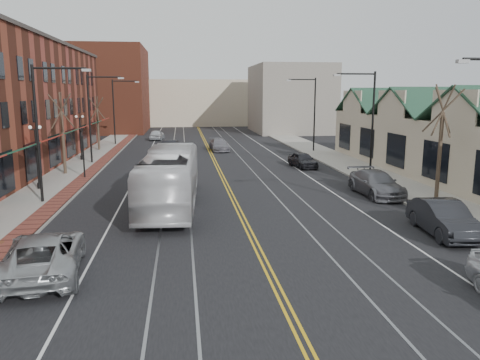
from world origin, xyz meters
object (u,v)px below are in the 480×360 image
object	(u,v)px
parked_car_b	(443,218)
parked_car_c	(376,184)
parked_car_d	(303,160)
parked_suv	(44,254)
transit_bus	(170,178)

from	to	relation	value
parked_car_b	parked_car_c	bearing A→B (deg)	92.83
parked_car_d	parked_car_b	bearing A→B (deg)	-93.78
parked_car_b	parked_car_d	bearing A→B (deg)	99.29
parked_suv	parked_car_c	size ratio (longest dim) A/B	1.05
parked_car_b	parked_car_d	size ratio (longest dim) A/B	1.22
transit_bus	parked_car_d	bearing A→B (deg)	-127.53
parked_car_c	parked_car_d	size ratio (longest dim) A/B	1.35
transit_bus	parked_suv	xyz separation A→B (m)	(-4.37, -10.00, -0.89)
parked_car_c	parked_suv	bearing A→B (deg)	-148.72
parked_suv	parked_car_c	world-z (taller)	parked_suv
transit_bus	parked_car_c	size ratio (longest dim) A/B	2.23
parked_car_d	parked_suv	bearing A→B (deg)	-132.06
parked_car_b	parked_car_d	world-z (taller)	parked_car_b
parked_suv	parked_car_b	size ratio (longest dim) A/B	1.17
parked_car_b	parked_suv	bearing A→B (deg)	-165.52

